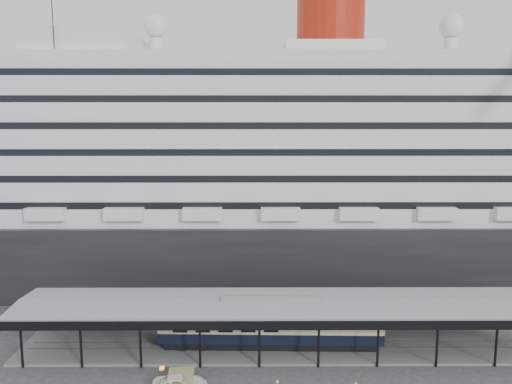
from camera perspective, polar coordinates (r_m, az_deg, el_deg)
The scene contains 6 objects.
ground at distance 51.04m, azimuth 3.84°, elevation -19.79°, with size 200.00×200.00×0.00m, color #313134.
cruise_ship at distance 77.13m, azimuth 2.32°, elevation 4.15°, with size 130.00×30.00×43.90m.
platform_canopy at distance 54.49m, azimuth 3.48°, elevation -15.11°, with size 56.00×9.18×5.30m.
port_truck at distance 48.04m, azimuth -8.67°, elevation -20.88°, with size 2.25×4.88×1.36m, color white.
pullman_carriage at distance 54.25m, azimuth 1.67°, elevation -14.74°, with size 23.37×3.59×22.88m.
traffic_cone_left at distance 48.40m, azimuth 2.44°, elevation -20.92°, with size 0.54×0.54×0.80m.
Camera 1 is at (-3.42, -44.83, 24.15)m, focal length 35.00 mm.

